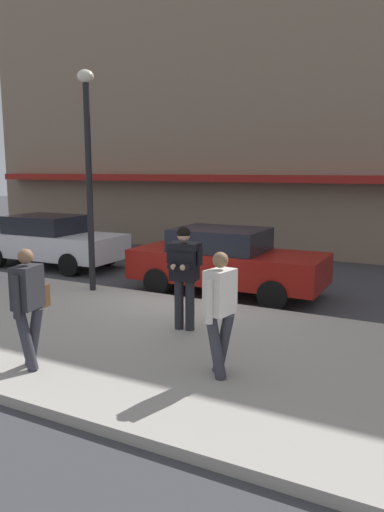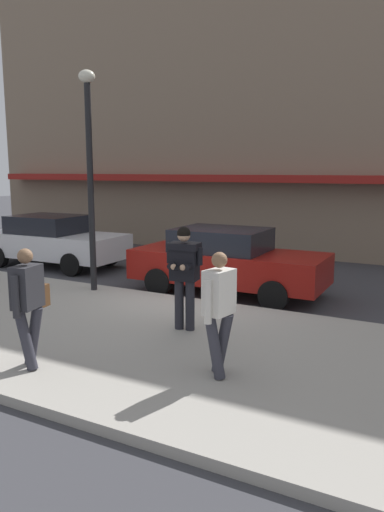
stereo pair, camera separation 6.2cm
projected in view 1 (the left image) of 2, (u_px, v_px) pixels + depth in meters
The scene contains 10 objects.
ground_plane at pixel (195, 302), 11.06m from camera, with size 80.00×80.00×0.00m, color #3D3D42.
sidewalk at pixel (167, 345), 8.11m from camera, with size 32.00×5.30×0.14m, color #A8A399.
curb_paint_line at pixel (237, 307), 10.64m from camera, with size 28.00×0.12×0.01m, color silver.
storefront_facade at pixel (337, 85), 16.99m from camera, with size 28.00×4.70×11.50m.
parked_sedan_near at pixel (50, 241), 14.97m from camera, with size 4.55×2.04×1.54m.
parked_sedan_mid at pixel (226, 261), 11.66m from camera, with size 4.54×2.00×1.54m.
man_texting_on_phone at pixel (184, 267), 8.51m from camera, with size 0.64×0.62×1.81m.
pedestrian_in_light_coat at pixel (220, 306), 6.60m from camera, with size 0.37×0.59×1.70m.
pedestrian_with_bag at pixel (29, 300), 6.89m from camera, with size 0.38×0.72×1.70m.
street_lamp_post at pixel (88, 158), 11.05m from camera, with size 0.36×0.36×4.88m.
Camera 1 is at (5.01, -9.48, 2.89)m, focal length 35.00 mm.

